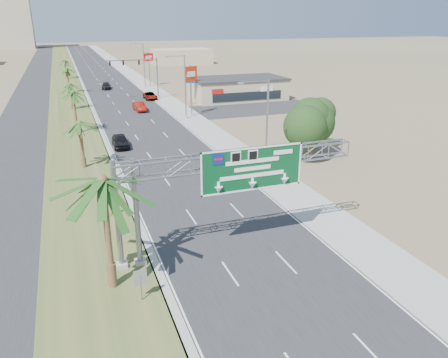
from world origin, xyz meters
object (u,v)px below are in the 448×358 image
car_right_lane (150,96)px  pole_sign_red_far (149,60)px  signal_mast (147,75)px  pole_sign_red_near (191,77)px  car_far (106,86)px  car_mid_lane (140,107)px  pole_sign_blue (190,76)px  sign_gantry (228,169)px  palm_near (102,181)px  store_building (238,89)px  car_left_lane (120,141)px

car_right_lane → pole_sign_red_far: 19.20m
signal_mast → pole_sign_red_near: (3.83, -17.99, 1.55)m
car_right_lane → car_far: car_right_lane is taller
car_mid_lane → pole_sign_blue: pole_sign_blue is taller
signal_mast → pole_sign_red_far: signal_mast is taller
sign_gantry → car_far: (-0.33, 78.42, -5.37)m
car_far → pole_sign_red_near: 36.35m
sign_gantry → car_far: size_ratio=3.52×
car_right_lane → car_far: (-6.90, 16.57, -0.00)m
palm_near → pole_sign_red_near: size_ratio=1.02×
palm_near → pole_sign_red_near: 49.46m
sign_gantry → pole_sign_red_far: size_ratio=2.15×
pole_sign_red_near → pole_sign_blue: size_ratio=1.14×
pole_sign_red_far → store_building: bearing=-61.4°
signal_mast → store_building: bearing=-19.5°
car_mid_lane → pole_sign_blue: size_ratio=0.66×
sign_gantry → car_right_lane: bearing=83.9°
signal_mast → car_mid_lane: size_ratio=2.18×
car_right_lane → car_far: 17.95m
palm_near → store_building: palm_near is taller
palm_near → store_building: size_ratio=0.46×
pole_sign_blue → signal_mast: bearing=127.3°
sign_gantry → palm_near: size_ratio=2.01×
signal_mast → pole_sign_red_near: size_ratio=1.25×
store_building → car_far: (-23.40, 22.35, -1.31)m
car_mid_lane → sign_gantry: bearing=-97.0°
car_left_lane → pole_sign_red_near: bearing=48.6°
store_building → pole_sign_red_far: 27.48m
palm_near → car_mid_lane: bearing=78.5°
car_mid_lane → car_left_lane: bearing=-109.8°
car_right_lane → car_far: bearing=112.8°
store_building → signal_mast: bearing=160.5°
sign_gantry → signal_mast: size_ratio=1.63×
store_building → pole_sign_blue: pole_sign_blue is taller
store_building → pole_sign_red_near: pole_sign_red_near is taller
signal_mast → car_left_lane: bearing=-106.6°
car_mid_lane → car_far: 27.67m
car_left_lane → car_right_lane: (10.17, 32.93, -0.11)m
store_building → car_right_lane: bearing=160.7°
car_right_lane → pole_sign_red_near: pole_sign_red_near is taller
car_mid_lane → car_right_lane: car_mid_lane is taller
car_right_lane → pole_sign_red_far: (3.50, 18.08, 5.44)m
car_right_lane → pole_sign_red_near: bearing=-78.7°
store_building → car_right_lane: (-16.50, 5.78, -1.31)m
car_right_lane → pole_sign_blue: (6.08, -8.22, 4.54)m
store_building → car_mid_lane: store_building is taller
store_building → car_mid_lane: bearing=-165.8°
pole_sign_red_near → store_building: bearing=42.8°
palm_near → car_mid_lane: (10.70, 52.83, -6.15)m
palm_near → car_left_lane: (4.53, 30.85, -6.12)m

